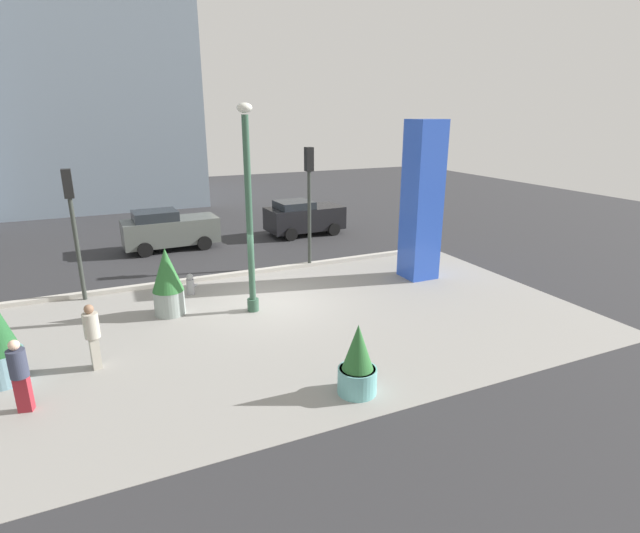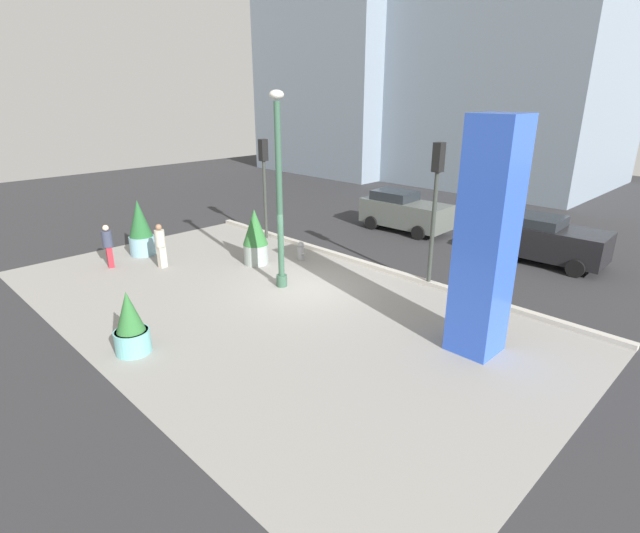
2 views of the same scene
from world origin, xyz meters
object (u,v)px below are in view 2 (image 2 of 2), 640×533
at_px(potted_plant_mid_plaza, 131,326).
at_px(traffic_light_corner, 264,172).
at_px(lamp_post, 279,197).
at_px(pedestrian_by_curb, 108,244).
at_px(car_curb_west, 404,211).
at_px(fire_hydrant, 301,251).
at_px(art_pillar_blue, 486,241).
at_px(potted_plant_curbside, 255,237).
at_px(potted_plant_by_pillar, 140,229).
at_px(car_passing_lane, 550,240).
at_px(traffic_light_far_side, 436,192).
at_px(pedestrian_crossing, 160,244).

bearing_deg(potted_plant_mid_plaza, traffic_light_corner, 122.25).
relative_size(potted_plant_mid_plaza, traffic_light_corner, 0.38).
bearing_deg(potted_plant_mid_plaza, lamp_post, 97.34).
bearing_deg(traffic_light_corner, potted_plant_mid_plaza, -57.75).
bearing_deg(pedestrian_by_curb, car_curb_west, 68.69).
bearing_deg(fire_hydrant, lamp_post, -56.45).
relative_size(art_pillar_blue, pedestrian_by_curb, 3.54).
bearing_deg(potted_plant_curbside, potted_plant_by_pillar, -148.23).
xyz_separation_m(art_pillar_blue, car_passing_lane, (-1.32, 8.10, -1.99)).
relative_size(potted_plant_by_pillar, potted_plant_curbside, 1.05).
xyz_separation_m(potted_plant_mid_plaza, car_passing_lane, (4.67, 14.32, 0.16)).
bearing_deg(car_passing_lane, lamp_post, -121.50).
height_order(potted_plant_curbside, car_curb_west, potted_plant_curbside).
relative_size(fire_hydrant, car_passing_lane, 0.19).
bearing_deg(fire_hydrant, traffic_light_far_side, 14.21).
distance_m(car_passing_lane, pedestrian_crossing, 14.61).
bearing_deg(potted_plant_mid_plaza, potted_plant_curbside, 116.31).
height_order(car_curb_west, pedestrian_by_curb, car_curb_west).
distance_m(potted_plant_curbside, car_passing_lane, 11.16).
height_order(art_pillar_blue, car_curb_west, art_pillar_blue).
relative_size(potted_plant_mid_plaza, car_curb_west, 0.39).
height_order(potted_plant_mid_plaza, car_passing_lane, car_passing_lane).
distance_m(fire_hydrant, car_passing_lane, 9.49).
xyz_separation_m(potted_plant_curbside, traffic_light_corner, (-2.43, 2.47, 1.87)).
distance_m(potted_plant_by_pillar, potted_plant_curbside, 4.83).
relative_size(traffic_light_corner, pedestrian_crossing, 2.59).
relative_size(potted_plant_mid_plaza, pedestrian_crossing, 0.99).
xyz_separation_m(potted_plant_by_pillar, potted_plant_curbside, (4.10, 2.54, 0.01)).
bearing_deg(lamp_post, art_pillar_blue, 5.76).
height_order(potted_plant_curbside, traffic_light_far_side, traffic_light_far_side).
relative_size(fire_hydrant, traffic_light_corner, 0.17).
bearing_deg(potted_plant_by_pillar, fire_hydrant, 38.84).
bearing_deg(pedestrian_by_curb, fire_hydrant, 51.58).
distance_m(lamp_post, pedestrian_crossing, 5.39).
relative_size(potted_plant_curbside, fire_hydrant, 2.84).
height_order(lamp_post, potted_plant_curbside, lamp_post).
bearing_deg(traffic_light_far_side, lamp_post, -134.26).
bearing_deg(car_curb_west, pedestrian_by_curb, -111.31).
bearing_deg(pedestrian_crossing, art_pillar_blue, 13.01).
relative_size(lamp_post, potted_plant_by_pillar, 2.80).
distance_m(lamp_post, potted_plant_by_pillar, 7.04).
height_order(art_pillar_blue, pedestrian_by_curb, art_pillar_blue).
distance_m(art_pillar_blue, pedestrian_crossing, 11.73).
distance_m(lamp_post, potted_plant_curbside, 3.23).
xyz_separation_m(potted_plant_curbside, car_curb_west, (1.14, 7.86, -0.16)).
bearing_deg(potted_plant_mid_plaza, car_curb_west, 98.02).
bearing_deg(pedestrian_by_curb, potted_plant_mid_plaza, -18.67).
bearing_deg(pedestrian_by_curb, traffic_light_corner, 80.50).
bearing_deg(potted_plant_mid_plaza, pedestrian_crossing, 145.61).
distance_m(art_pillar_blue, pedestrian_by_curb, 13.41).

